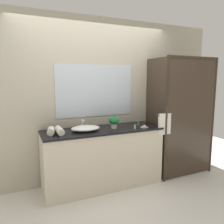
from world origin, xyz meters
TOP-DOWN VIEW (x-y plane):
  - ground_plane at (0.00, 0.00)m, footprint 8.00×8.00m
  - wall_back_with_mirror at (0.00, 0.34)m, footprint 4.40×0.06m
  - vanity_cabinet at (0.00, 0.01)m, footprint 1.80×0.58m
  - shower_enclosure at (1.27, -0.19)m, footprint 1.20×0.59m
  - sink_basin at (-0.27, -0.00)m, footprint 0.42×0.31m
  - faucet at (-0.27, 0.17)m, footprint 0.17×0.13m
  - potted_plant at (0.18, -0.02)m, footprint 0.16×0.16m
  - soap_dish at (0.62, -0.17)m, footprint 0.10×0.07m
  - amenity_bottle_lotion at (0.45, -0.18)m, footprint 0.02×0.02m
  - amenity_bottle_shampoo at (0.61, 0.00)m, footprint 0.03×0.03m
  - rolled_towel_near_edge at (-0.76, -0.01)m, footprint 0.13×0.22m
  - rolled_towel_middle at (-0.65, -0.04)m, footprint 0.10×0.26m

SIDE VIEW (x-z plane):
  - ground_plane at x=0.00m, z-range 0.00..0.00m
  - vanity_cabinet at x=0.00m, z-range 0.00..0.90m
  - soap_dish at x=0.62m, z-range 0.90..0.93m
  - amenity_bottle_lotion at x=0.45m, z-range 0.90..0.97m
  - sink_basin at x=-0.27m, z-range 0.90..0.98m
  - amenity_bottle_shampoo at x=0.61m, z-range 0.90..0.99m
  - faucet at x=-0.27m, z-range 0.87..1.02m
  - rolled_towel_near_edge at x=-0.76m, z-range 0.90..1.00m
  - rolled_towel_middle at x=-0.65m, z-range 0.90..1.00m
  - potted_plant at x=0.18m, z-range 0.92..1.10m
  - shower_enclosure at x=1.27m, z-range 0.02..2.02m
  - wall_back_with_mirror at x=0.00m, z-range 0.00..2.60m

